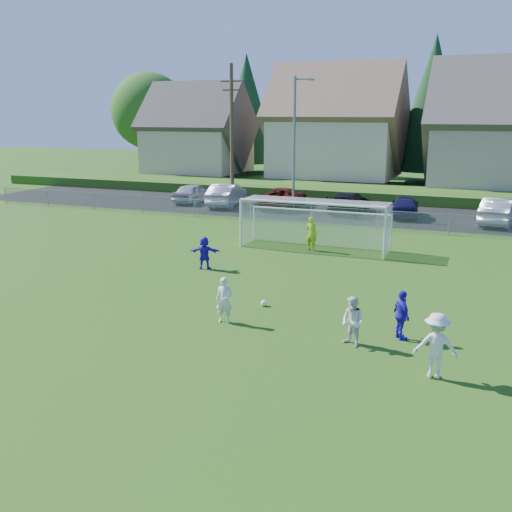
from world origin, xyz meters
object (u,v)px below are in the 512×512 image
(car_c, at_px, (284,198))
(car_d, at_px, (349,203))
(player_white_c, at_px, (436,346))
(soccer_goal, at_px, (316,217))
(player_blue_b, at_px, (205,253))
(car_a, at_px, (193,193))
(player_blue_a, at_px, (402,315))
(goalkeeper, at_px, (311,234))
(car_e, at_px, (405,206))
(player_white_a, at_px, (224,300))
(player_white_b, at_px, (353,322))
(car_f, at_px, (499,211))
(soccer_ball, at_px, (264,303))
(car_b, at_px, (227,195))

(car_c, xyz_separation_m, car_d, (4.89, -0.41, -0.02))
(car_c, bearing_deg, player_white_c, 113.33)
(soccer_goal, bearing_deg, player_blue_b, -120.38)
(player_white_c, relative_size, car_a, 0.41)
(player_blue_a, xyz_separation_m, car_a, (-18.97, 22.58, -0.04))
(car_c, bearing_deg, goalkeeper, 111.19)
(car_c, bearing_deg, car_e, 171.39)
(player_white_a, relative_size, car_e, 0.36)
(car_a, xyz_separation_m, car_e, (15.86, -0.53, -0.01))
(car_d, bearing_deg, car_a, 2.51)
(player_white_b, relative_size, car_d, 0.31)
(car_c, bearing_deg, player_blue_b, 93.99)
(car_d, relative_size, car_f, 0.99)
(soccer_ball, distance_m, car_f, 21.56)
(player_white_b, height_order, soccer_goal, soccer_goal)
(soccer_ball, height_order, player_white_c, player_white_c)
(player_white_b, bearing_deg, car_b, 154.47)
(goalkeeper, height_order, car_e, goalkeeper)
(soccer_ball, distance_m, player_white_c, 7.35)
(goalkeeper, relative_size, car_e, 0.41)
(soccer_ball, relative_size, player_blue_b, 0.15)
(car_f, bearing_deg, player_blue_a, 90.23)
(player_white_b, xyz_separation_m, car_b, (-14.69, 23.15, 0.07))
(player_white_c, bearing_deg, soccer_goal, -71.37)
(player_blue_b, bearing_deg, goalkeeper, -139.03)
(car_a, height_order, car_f, car_f)
(car_f, bearing_deg, goalkeeper, 59.31)
(player_blue_b, distance_m, goalkeeper, 6.17)
(player_blue_b, relative_size, car_e, 0.34)
(player_white_a, xyz_separation_m, player_white_b, (4.36, -0.44, -0.00))
(soccer_ball, relative_size, player_white_c, 0.13)
(player_blue_a, relative_size, goalkeeper, 0.90)
(player_blue_a, height_order, soccer_goal, soccer_goal)
(player_white_c, height_order, car_b, player_white_c)
(goalkeeper, height_order, car_d, goalkeeper)
(car_d, bearing_deg, soccer_ball, 98.73)
(player_white_b, height_order, car_b, car_b)
(car_a, bearing_deg, player_white_b, 127.51)
(player_blue_a, xyz_separation_m, car_b, (-15.94, 22.06, 0.05))
(soccer_ball, relative_size, player_white_a, 0.15)
(goalkeeper, bearing_deg, player_white_c, 135.14)
(player_white_a, height_order, car_f, car_f)
(player_blue_a, bearing_deg, car_e, -26.28)
(player_white_a, relative_size, goalkeeper, 0.88)
(player_white_c, relative_size, soccer_goal, 0.24)
(car_c, relative_size, car_e, 1.25)
(car_e, distance_m, soccer_goal, 11.41)
(soccer_ball, distance_m, car_c, 22.40)
(player_white_c, relative_size, car_e, 0.42)
(car_e, bearing_deg, player_white_b, 88.09)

